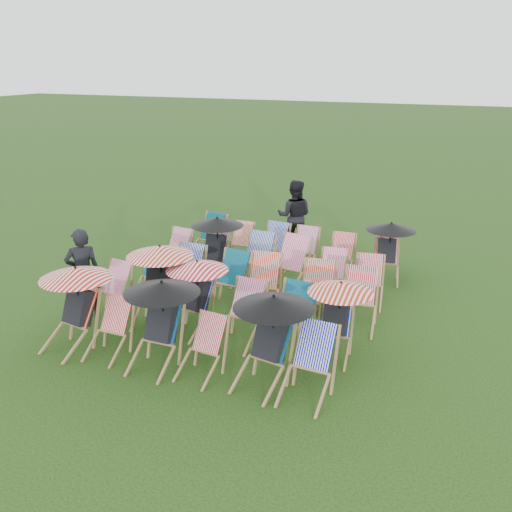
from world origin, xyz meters
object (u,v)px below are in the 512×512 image
at_px(deckchair_0, 72,307).
at_px(person_rear, 294,216).
at_px(deckchair_29, 388,251).
at_px(person_left, 83,273).
at_px(deckchair_5, 308,366).

distance_m(deckchair_0, person_rear, 5.99).
xyz_separation_m(deckchair_0, deckchair_29, (3.95, 4.73, -0.07)).
bearing_deg(person_rear, deckchair_29, 144.49).
distance_m(deckchair_0, person_left, 1.19).
distance_m(person_left, person_rear, 5.23).
distance_m(deckchair_5, deckchair_29, 4.69).
distance_m(deckchair_29, person_rear, 2.56).
xyz_separation_m(deckchair_5, person_left, (-4.35, 0.98, 0.32)).
xyz_separation_m(deckchair_29, person_left, (-4.55, -3.71, 0.17)).
distance_m(deckchair_0, deckchair_5, 3.76).
height_order(deckchair_29, person_left, person_left).
height_order(deckchair_5, person_rear, person_rear).
bearing_deg(person_rear, deckchair_5, 98.88).
bearing_deg(person_rear, person_left, 53.36).
bearing_deg(person_left, deckchair_5, 127.24).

